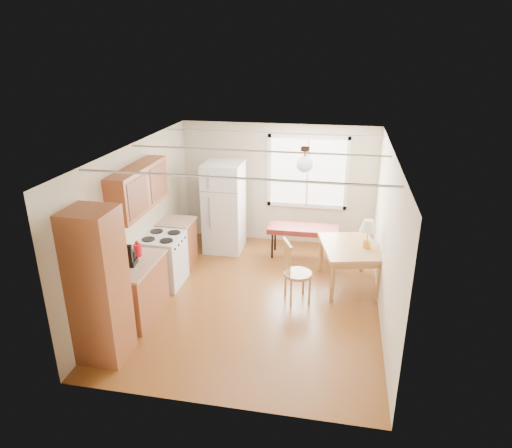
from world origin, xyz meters
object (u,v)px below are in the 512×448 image
(bench, at_px, (303,230))
(dining_table, at_px, (350,251))
(chair, at_px, (292,267))
(refrigerator, at_px, (224,207))

(bench, height_order, dining_table, dining_table)
(bench, relative_size, dining_table, 0.99)
(bench, relative_size, chair, 1.31)
(bench, bearing_deg, refrigerator, 176.33)
(dining_table, xyz_separation_m, chair, (-0.91, -0.69, -0.05))
(refrigerator, bearing_deg, bench, -2.47)
(refrigerator, distance_m, bench, 1.64)
(refrigerator, height_order, bench, refrigerator)
(refrigerator, relative_size, chair, 1.73)
(bench, bearing_deg, dining_table, -50.12)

